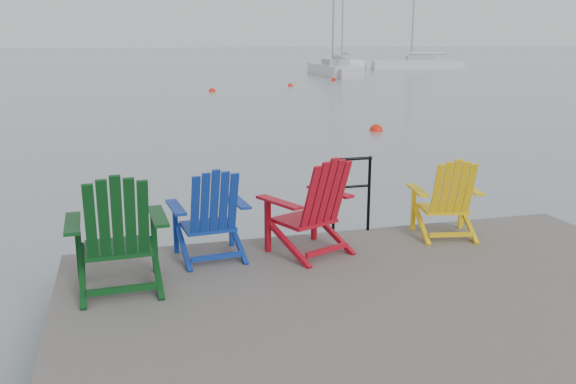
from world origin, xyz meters
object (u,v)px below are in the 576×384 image
object	(u,v)px
sailboat_near	(334,71)
sailboat_far	(415,65)
handrail	(352,187)
buoy_c	(334,81)
chair_yellow	(447,197)
buoy_d	(290,86)
buoy_b	(212,91)
chair_blue	(210,213)
chair_green	(117,232)
sailboat_mid	(343,64)
buoy_a	(376,131)
chair_red	(312,206)

from	to	relation	value
sailboat_near	sailboat_far	world-z (taller)	sailboat_near
handrail	buoy_c	distance (m)	34.58
chair_yellow	buoy_d	world-z (taller)	chair_yellow
buoy_b	buoy_d	size ratio (longest dim) A/B	1.16
chair_blue	sailboat_near	bearing A→B (deg)	63.37
chair_green	sailboat_far	bearing A→B (deg)	57.95
sailboat_far	sailboat_near	bearing A→B (deg)	141.68
sailboat_mid	sailboat_far	bearing A→B (deg)	-38.40
chair_blue	sailboat_far	size ratio (longest dim) A/B	0.09
sailboat_far	buoy_b	world-z (taller)	sailboat_far
chair_green	chair_blue	xyz separation A→B (m)	(0.92, 0.60, -0.07)
chair_blue	sailboat_near	xyz separation A→B (m)	(15.25, 39.00, -0.64)
chair_yellow	buoy_b	distance (m)	26.72
sailboat_near	buoy_a	bearing A→B (deg)	-102.98
handrail	buoy_a	xyz separation A→B (m)	(4.95, 10.62, -1.04)
chair_blue	buoy_a	distance (m)	12.99
chair_yellow	sailboat_far	size ratio (longest dim) A/B	0.09
buoy_c	chair_blue	bearing A→B (deg)	-111.67
chair_blue	sailboat_mid	bearing A→B (deg)	62.90
chair_red	buoy_a	size ratio (longest dim) A/B	2.56
buoy_a	buoy_b	size ratio (longest dim) A/B	1.10
chair_yellow	buoy_b	size ratio (longest dim) A/B	2.52
sailboat_near	buoy_c	distance (m)	6.27
chair_green	chair_blue	world-z (taller)	chair_green
handrail	chair_red	size ratio (longest dim) A/B	0.86
buoy_b	buoy_a	bearing A→B (deg)	-80.21
chair_green	sailboat_mid	world-z (taller)	sailboat_mid
sailboat_mid	buoy_d	world-z (taller)	sailboat_mid
handrail	chair_green	distance (m)	2.86
buoy_d	buoy_b	bearing A→B (deg)	-153.06
handrail	chair_red	bearing A→B (deg)	-138.19
sailboat_near	buoy_d	xyz separation A→B (m)	(-6.20, -9.75, -0.36)
buoy_a	sailboat_near	bearing A→B (deg)	72.93
sailboat_far	sailboat_mid	bearing A→B (deg)	63.39
chair_blue	sailboat_near	size ratio (longest dim) A/B	0.08
handrail	chair_blue	bearing A→B (deg)	-164.56
chair_green	chair_yellow	world-z (taller)	chair_green
sailboat_mid	buoy_b	bearing A→B (deg)	-118.71
sailboat_mid	chair_blue	bearing A→B (deg)	-106.66
sailboat_far	buoy_c	bearing A→B (deg)	153.16
chair_red	buoy_b	distance (m)	26.98
sailboat_far	buoy_b	size ratio (longest dim) A/B	28.95
sailboat_far	chair_yellow	bearing A→B (deg)	170.41
sailboat_near	buoy_b	bearing A→B (deg)	-128.33
sailboat_mid	buoy_d	size ratio (longest dim) A/B	35.31
sailboat_far	buoy_c	size ratio (longest dim) A/B	29.01
chair_green	buoy_c	size ratio (longest dim) A/B	2.99
chair_red	sailboat_near	world-z (taller)	sailboat_near
buoy_a	buoy_d	world-z (taller)	buoy_a
chair_yellow	sailboat_mid	world-z (taller)	sailboat_mid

